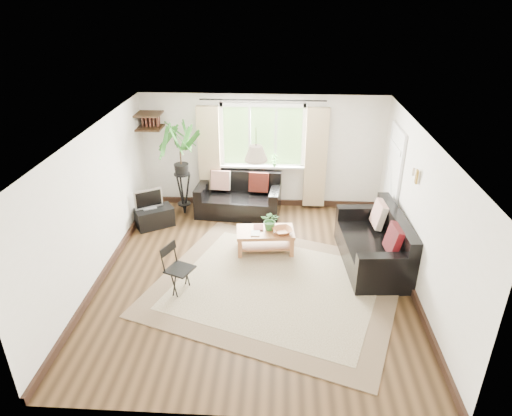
# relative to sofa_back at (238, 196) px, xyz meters

# --- Properties ---
(floor) EXTENTS (5.50, 5.50, 0.00)m
(floor) POSITION_rel_sofa_back_xyz_m (0.47, -2.26, -0.40)
(floor) COLOR black
(floor) RESTS_ON ground
(ceiling) EXTENTS (5.50, 5.50, 0.00)m
(ceiling) POSITION_rel_sofa_back_xyz_m (0.47, -2.26, 2.00)
(ceiling) COLOR white
(ceiling) RESTS_ON floor
(wall_back) EXTENTS (5.00, 0.02, 2.40)m
(wall_back) POSITION_rel_sofa_back_xyz_m (0.47, 0.49, 0.80)
(wall_back) COLOR silver
(wall_back) RESTS_ON floor
(wall_front) EXTENTS (5.00, 0.02, 2.40)m
(wall_front) POSITION_rel_sofa_back_xyz_m (0.47, -5.01, 0.80)
(wall_front) COLOR silver
(wall_front) RESTS_ON floor
(wall_left) EXTENTS (0.02, 5.50, 2.40)m
(wall_left) POSITION_rel_sofa_back_xyz_m (-2.03, -2.26, 0.80)
(wall_left) COLOR silver
(wall_left) RESTS_ON floor
(wall_right) EXTENTS (0.02, 5.50, 2.40)m
(wall_right) POSITION_rel_sofa_back_xyz_m (2.97, -2.26, 0.80)
(wall_right) COLOR silver
(wall_right) RESTS_ON floor
(rug) EXTENTS (4.51, 4.19, 0.02)m
(rug) POSITION_rel_sofa_back_xyz_m (0.83, -2.55, -0.39)
(rug) COLOR #BCAE91
(rug) RESTS_ON floor
(window) EXTENTS (2.50, 0.16, 2.16)m
(window) POSITION_rel_sofa_back_xyz_m (0.47, 0.45, 1.15)
(window) COLOR white
(window) RESTS_ON wall_back
(door) EXTENTS (0.06, 0.96, 2.06)m
(door) POSITION_rel_sofa_back_xyz_m (2.94, -0.56, 0.60)
(door) COLOR silver
(door) RESTS_ON wall_right
(corner_shelf) EXTENTS (0.50, 0.50, 0.34)m
(corner_shelf) POSITION_rel_sofa_back_xyz_m (-1.78, 0.24, 1.49)
(corner_shelf) COLOR black
(corner_shelf) RESTS_ON wall_back
(pendant_lamp) EXTENTS (0.36, 0.36, 0.54)m
(pendant_lamp) POSITION_rel_sofa_back_xyz_m (0.47, -1.86, 1.65)
(pendant_lamp) COLOR beige
(pendant_lamp) RESTS_ON ceiling
(wall_sconce) EXTENTS (0.12, 0.12, 0.28)m
(wall_sconce) POSITION_rel_sofa_back_xyz_m (2.90, -1.96, 1.34)
(wall_sconce) COLOR beige
(wall_sconce) RESTS_ON wall_right
(sofa_back) EXTENTS (1.77, 0.99, 0.80)m
(sofa_back) POSITION_rel_sofa_back_xyz_m (0.00, 0.00, 0.00)
(sofa_back) COLOR black
(sofa_back) RESTS_ON floor
(sofa_right) EXTENTS (1.93, 1.07, 0.88)m
(sofa_right) POSITION_rel_sofa_back_xyz_m (2.45, -1.78, 0.04)
(sofa_right) COLOR black
(sofa_right) RESTS_ON floor
(coffee_table) EXTENTS (1.06, 0.65, 0.41)m
(coffee_table) POSITION_rel_sofa_back_xyz_m (0.62, -1.47, -0.19)
(coffee_table) COLOR #975A31
(coffee_table) RESTS_ON floor
(table_plant) EXTENTS (0.35, 0.31, 0.36)m
(table_plant) POSITION_rel_sofa_back_xyz_m (0.70, -1.41, 0.19)
(table_plant) COLOR #2E6829
(table_plant) RESTS_ON coffee_table
(bowl) EXTENTS (0.46, 0.46, 0.09)m
(bowl) POSITION_rel_sofa_back_xyz_m (0.92, -1.53, 0.06)
(bowl) COLOR #A25F37
(bowl) RESTS_ON coffee_table
(book_a) EXTENTS (0.16, 0.22, 0.02)m
(book_a) POSITION_rel_sofa_back_xyz_m (0.37, -1.59, 0.02)
(book_a) COLOR silver
(book_a) RESTS_ON coffee_table
(book_b) EXTENTS (0.19, 0.24, 0.02)m
(book_b) POSITION_rel_sofa_back_xyz_m (0.40, -1.38, 0.02)
(book_b) COLOR brown
(book_b) RESTS_ON coffee_table
(tv_stand) EXTENTS (0.82, 0.72, 0.38)m
(tv_stand) POSITION_rel_sofa_back_xyz_m (-1.61, -0.65, -0.21)
(tv_stand) COLOR black
(tv_stand) RESTS_ON floor
(tv) EXTENTS (0.56, 0.44, 0.42)m
(tv) POSITION_rel_sofa_back_xyz_m (-1.69, -0.65, 0.19)
(tv) COLOR #A5A5AA
(tv) RESTS_ON tv_stand
(palm_stand) EXTENTS (0.92, 0.92, 1.92)m
(palm_stand) POSITION_rel_sofa_back_xyz_m (-1.14, -0.03, 0.56)
(palm_stand) COLOR black
(palm_stand) RESTS_ON floor
(folding_chair) EXTENTS (0.54, 0.54, 0.79)m
(folding_chair) POSITION_rel_sofa_back_xyz_m (-0.65, -2.76, -0.01)
(folding_chair) COLOR black
(folding_chair) RESTS_ON floor
(sill_plant) EXTENTS (0.14, 0.10, 0.27)m
(sill_plant) POSITION_rel_sofa_back_xyz_m (0.72, 0.37, 0.66)
(sill_plant) COLOR #2D6023
(sill_plant) RESTS_ON window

